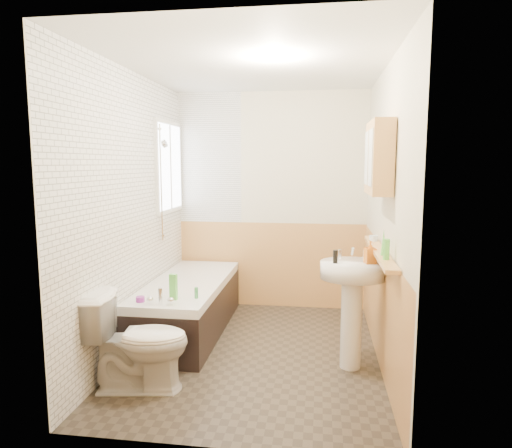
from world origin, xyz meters
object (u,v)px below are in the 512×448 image
at_px(bathtub, 189,305).
at_px(medicine_cabinet, 379,158).
at_px(toilet, 139,342).
at_px(sink, 352,293).
at_px(pine_shelf, 379,252).

bearing_deg(bathtub, medicine_cabinet, -19.89).
xyz_separation_m(toilet, sink, (1.60, 0.59, 0.27)).
bearing_deg(medicine_cabinet, sink, 174.63).
relative_size(toilet, sink, 0.74).
height_order(pine_shelf, medicine_cabinet, medicine_cabinet).
relative_size(pine_shelf, medicine_cabinet, 2.26).
distance_m(bathtub, pine_shelf, 2.02).
height_order(sink, medicine_cabinet, medicine_cabinet).
xyz_separation_m(toilet, medicine_cabinet, (1.77, 0.58, 1.36)).
bearing_deg(toilet, medicine_cabinet, -79.77).
xyz_separation_m(pine_shelf, medicine_cabinet, (-0.03, 0.03, 0.74)).
bearing_deg(medicine_cabinet, bathtub, 160.11).
relative_size(bathtub, medicine_cabinet, 2.87).
height_order(toilet, medicine_cabinet, medicine_cabinet).
distance_m(toilet, sink, 1.73).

